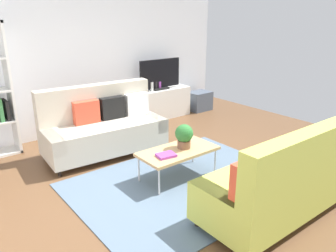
{
  "coord_description": "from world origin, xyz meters",
  "views": [
    {
      "loc": [
        -2.65,
        -3.15,
        2.2
      ],
      "look_at": [
        0.16,
        0.4,
        0.65
      ],
      "focal_mm": 35.47,
      "sensor_mm": 36.0,
      "label": 1
    }
  ],
  "objects_px": {
    "couch_green": "(281,181)",
    "tv": "(160,75)",
    "bottle_0": "(152,87)",
    "storage_trunk": "(199,101)",
    "vase_1": "(143,88)",
    "tv_console": "(160,103)",
    "potted_plant": "(184,135)",
    "bottle_1": "(156,86)",
    "vase_0": "(136,89)",
    "couch_beige": "(104,127)",
    "coffee_table": "(178,152)",
    "table_book_0": "(166,155)",
    "bottle_2": "(160,86)"
  },
  "relations": [
    {
      "from": "table_book_0",
      "to": "bottle_2",
      "type": "xyz_separation_m",
      "value": [
        1.74,
        2.44,
        0.29
      ]
    },
    {
      "from": "storage_trunk",
      "to": "vase_1",
      "type": "height_order",
      "value": "vase_1"
    },
    {
      "from": "tv",
      "to": "vase_0",
      "type": "distance_m",
      "value": 0.63
    },
    {
      "from": "tv_console",
      "to": "vase_0",
      "type": "xyz_separation_m",
      "value": [
        -0.58,
        0.05,
        0.4
      ]
    },
    {
      "from": "couch_beige",
      "to": "couch_green",
      "type": "distance_m",
      "value": 2.92
    },
    {
      "from": "tv",
      "to": "storage_trunk",
      "type": "xyz_separation_m",
      "value": [
        1.1,
        -0.08,
        -0.73
      ]
    },
    {
      "from": "tv",
      "to": "couch_beige",
      "type": "bearing_deg",
      "value": -152.74
    },
    {
      "from": "couch_beige",
      "to": "potted_plant",
      "type": "relative_size",
      "value": 5.74
    },
    {
      "from": "coffee_table",
      "to": "bottle_1",
      "type": "relative_size",
      "value": 5.97
    },
    {
      "from": "coffee_table",
      "to": "vase_1",
      "type": "bearing_deg",
      "value": 65.81
    },
    {
      "from": "tv",
      "to": "table_book_0",
      "type": "relative_size",
      "value": 4.17
    },
    {
      "from": "couch_beige",
      "to": "bottle_0",
      "type": "bearing_deg",
      "value": -146.2
    },
    {
      "from": "vase_1",
      "to": "bottle_1",
      "type": "xyz_separation_m",
      "value": [
        0.27,
        -0.09,
        0.03
      ]
    },
    {
      "from": "bottle_0",
      "to": "coffee_table",
      "type": "bearing_deg",
      "value": -118.09
    },
    {
      "from": "coffee_table",
      "to": "bottle_0",
      "type": "bearing_deg",
      "value": 61.91
    },
    {
      "from": "vase_0",
      "to": "vase_1",
      "type": "relative_size",
      "value": 1.26
    },
    {
      "from": "coffee_table",
      "to": "vase_0",
      "type": "height_order",
      "value": "vase_0"
    },
    {
      "from": "bottle_0",
      "to": "couch_green",
      "type": "bearing_deg",
      "value": -104.54
    },
    {
      "from": "couch_green",
      "to": "bottle_0",
      "type": "relative_size",
      "value": 10.24
    },
    {
      "from": "couch_green",
      "to": "tv",
      "type": "xyz_separation_m",
      "value": [
        1.21,
        3.81,
        0.51
      ]
    },
    {
      "from": "couch_beige",
      "to": "storage_trunk",
      "type": "height_order",
      "value": "couch_beige"
    },
    {
      "from": "couch_green",
      "to": "tv",
      "type": "distance_m",
      "value": 4.03
    },
    {
      "from": "bottle_0",
      "to": "bottle_1",
      "type": "xyz_separation_m",
      "value": [
        0.11,
        0.0,
        -0.0
      ]
    },
    {
      "from": "tv_console",
      "to": "potted_plant",
      "type": "bearing_deg",
      "value": -119.97
    },
    {
      "from": "tv",
      "to": "vase_0",
      "type": "xyz_separation_m",
      "value": [
        -0.58,
        0.07,
        -0.23
      ]
    },
    {
      "from": "couch_green",
      "to": "tv_console",
      "type": "relative_size",
      "value": 1.36
    },
    {
      "from": "couch_beige",
      "to": "tv",
      "type": "height_order",
      "value": "tv"
    },
    {
      "from": "vase_1",
      "to": "bottle_2",
      "type": "bearing_deg",
      "value": -13.8
    },
    {
      "from": "tv",
      "to": "bottle_1",
      "type": "distance_m",
      "value": 0.25
    },
    {
      "from": "vase_0",
      "to": "couch_green",
      "type": "bearing_deg",
      "value": -99.27
    },
    {
      "from": "potted_plant",
      "to": "table_book_0",
      "type": "height_order",
      "value": "potted_plant"
    },
    {
      "from": "tv_console",
      "to": "bottle_2",
      "type": "distance_m",
      "value": 0.41
    },
    {
      "from": "couch_green",
      "to": "bottle_0",
      "type": "xyz_separation_m",
      "value": [
        0.98,
        3.79,
        0.29
      ]
    },
    {
      "from": "couch_beige",
      "to": "potted_plant",
      "type": "xyz_separation_m",
      "value": [
        0.49,
        -1.42,
        0.15
      ]
    },
    {
      "from": "couch_green",
      "to": "bottle_2",
      "type": "height_order",
      "value": "couch_green"
    },
    {
      "from": "tv_console",
      "to": "potted_plant",
      "type": "xyz_separation_m",
      "value": [
        -1.39,
        -2.4,
        0.28
      ]
    },
    {
      "from": "coffee_table",
      "to": "bottle_2",
      "type": "xyz_separation_m",
      "value": [
        1.47,
        2.37,
        0.33
      ]
    },
    {
      "from": "tv",
      "to": "potted_plant",
      "type": "height_order",
      "value": "tv"
    },
    {
      "from": "tv",
      "to": "bottle_1",
      "type": "xyz_separation_m",
      "value": [
        -0.12,
        -0.02,
        -0.22
      ]
    },
    {
      "from": "couch_beige",
      "to": "storage_trunk",
      "type": "distance_m",
      "value": 3.12
    },
    {
      "from": "storage_trunk",
      "to": "potted_plant",
      "type": "height_order",
      "value": "potted_plant"
    },
    {
      "from": "couch_green",
      "to": "tv",
      "type": "relative_size",
      "value": 1.91
    },
    {
      "from": "couch_green",
      "to": "vase_0",
      "type": "height_order",
      "value": "couch_green"
    },
    {
      "from": "bottle_1",
      "to": "couch_beige",
      "type": "bearing_deg",
      "value": -151.71
    },
    {
      "from": "couch_green",
      "to": "coffee_table",
      "type": "height_order",
      "value": "couch_green"
    },
    {
      "from": "potted_plant",
      "to": "bottle_1",
      "type": "height_order",
      "value": "bottle_1"
    },
    {
      "from": "potted_plant",
      "to": "bottle_2",
      "type": "height_order",
      "value": "bottle_2"
    },
    {
      "from": "storage_trunk",
      "to": "vase_1",
      "type": "distance_m",
      "value": 1.57
    },
    {
      "from": "bottle_1",
      "to": "couch_green",
      "type": "bearing_deg",
      "value": -106.13
    },
    {
      "from": "coffee_table",
      "to": "tv_console",
      "type": "height_order",
      "value": "tv_console"
    }
  ]
}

